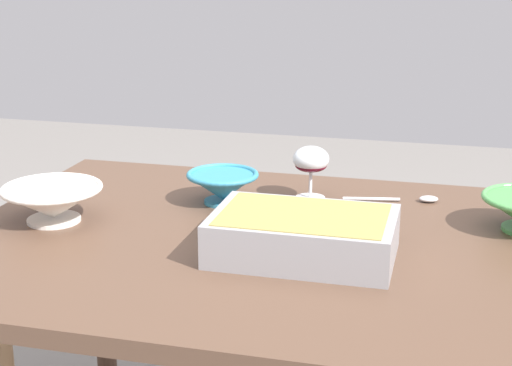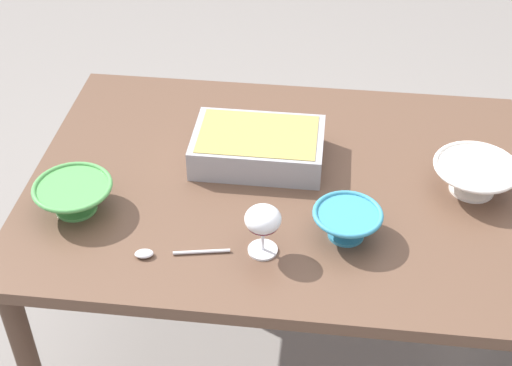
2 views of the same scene
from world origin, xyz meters
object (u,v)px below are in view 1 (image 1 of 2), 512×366
Objects in this scene: serving_bowl at (53,201)px; dining_table at (275,276)px; serving_spoon at (410,199)px; casserole_dish at (303,233)px; mixing_bowl at (223,186)px; wine_glass at (311,163)px.

dining_table is at bearing 1.97° from serving_bowl.
serving_bowl reaches higher than serving_spoon.
serving_bowl is at bearing 173.66° from casserole_dish.
casserole_dish is 1.60× the size of serving_bowl.
casserole_dish is 1.57× the size of serving_spoon.
serving_bowl is (-0.49, -0.02, 0.13)m from dining_table.
casserole_dish is 2.08× the size of mixing_bowl.
serving_bowl is (-0.32, -0.21, 0.00)m from mixing_bowl.
wine_glass reaches higher than mixing_bowl.
dining_table is 6.08× the size of serving_bowl.
mixing_bowl is 0.38m from serving_bowl.
wine_glass is 0.36m from casserole_dish.
casserole_dish is (0.05, -0.35, -0.04)m from wine_glass.
dining_table is at bearing -48.80° from mixing_bowl.
mixing_bowl is (-0.17, 0.20, 0.12)m from dining_table.
wine_glass is 0.59m from serving_bowl.
serving_spoon is at bearing 24.09° from serving_bowl.
serving_bowl is at bearing -178.03° from dining_table.
mixing_bowl reaches higher than serving_spoon.
serving_spoon is (0.23, 0.04, -0.08)m from wine_glass.
casserole_dish reaches higher than serving_bowl.
dining_table is at bearing -94.34° from wine_glass.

